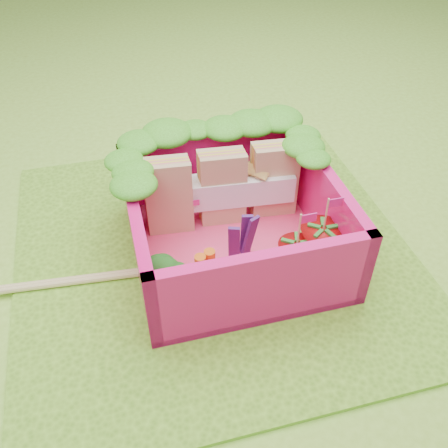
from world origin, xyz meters
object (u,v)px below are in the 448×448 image
broccoli (169,275)px  strawberry_right (321,245)px  sandwich_stack (223,188)px  chopsticks (73,281)px  strawberry_left (295,257)px  bento_box (233,219)px

broccoli → strawberry_right: size_ratio=0.62×
broccoli → strawberry_right: strawberry_right is taller
sandwich_stack → chopsticks: 1.15m
strawberry_right → chopsticks: (-1.55, 0.26, -0.17)m
sandwich_stack → broccoli: sandwich_stack is taller
sandwich_stack → broccoli: 0.79m
broccoli → strawberry_right: (0.97, 0.03, -0.03)m
broccoli → strawberry_left: size_ratio=0.68×
bento_box → strawberry_left: bento_box is taller
broccoli → chopsticks: 0.68m
strawberry_left → bento_box: bearing=132.6°
bento_box → sandwich_stack: bearing=88.7°
strawberry_right → broccoli: bearing=-178.0°
sandwich_stack → strawberry_left: (0.30, -0.62, -0.14)m
bento_box → chopsticks: bearing=-178.4°
bento_box → sandwich_stack: (0.01, 0.29, 0.04)m
sandwich_stack → bento_box: bearing=-91.3°
bento_box → strawberry_right: size_ratio=2.50×
strawberry_left → strawberry_right: bearing=12.4°
broccoli → strawberry_right: bearing=2.0°
broccoli → chopsticks: broccoli is taller
bento_box → broccoli: 0.59m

